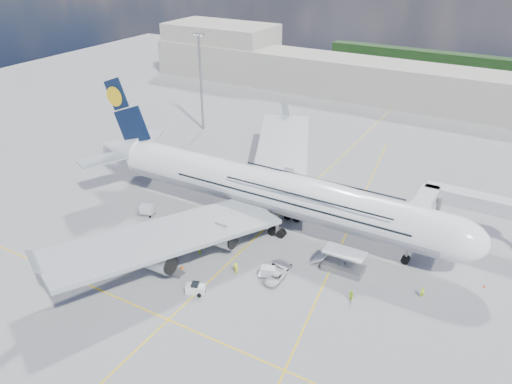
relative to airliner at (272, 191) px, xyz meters
The scene contains 31 objects.
ground 12.13m from the airliner, 91.49° to the right, with size 300.00×300.00×0.00m, color gray.
taxi_line_main 12.13m from the airliner, 91.49° to the right, with size 0.25×220.00×0.01m, color yellow.
taxi_line_cross 30.78m from the airliner, 90.50° to the right, with size 120.00×0.25×0.01m, color yellow.
taxi_line_diag 15.36m from the airliner, ahead, with size 0.25×100.00×0.01m, color yellow.
airliner is the anchor object (origin of this frame).
jet_bridge 31.50m from the airliner, 20.31° to the left, with size 18.80×12.10×8.50m.
cargo_loader 18.87m from the airliner, 23.23° to the right, with size 8.53×3.20×3.67m.
light_mast 53.72m from the airliner, 139.00° to the left, with size 3.00×0.70×25.50m.
terminal 85.00m from the airliner, 90.18° to the left, with size 180.00×16.00×12.00m, color #B2AD9E.
hangar 114.20m from the airliner, 127.98° to the left, with size 40.00×22.00×18.00m, color #B2AD9E.
dolly_row_a 22.50m from the airliner, 142.29° to the right, with size 3.06×1.84×0.43m.
dolly_row_b 24.69m from the airliner, 158.03° to the right, with size 3.54×2.61×2.01m.
dolly_row_c 23.01m from the airliner, 106.47° to the right, with size 3.58×2.18×0.50m.
dolly_back 22.86m from the airliner, 130.97° to the right, with size 3.17×2.21×0.42m.
dolly_nose_far 14.86m from the airliner, 54.60° to the right, with size 3.59×2.70×0.47m.
dolly_nose_near 17.22m from the airliner, 63.81° to the right, with size 3.25×2.35×1.85m.
baggage_tug 24.10m from the airliner, 90.95° to the right, with size 3.19×2.33×1.81m.
catering_truck_inner 15.52m from the airliner, 109.41° to the left, with size 7.43×3.79×4.24m.
catering_truck_outer 40.62m from the airliner, 116.68° to the left, with size 6.44×3.27×3.67m.
service_van 18.27m from the airliner, 59.91° to the right, with size 2.04×4.41×1.23m, color white.
crew_nose 30.74m from the airliner, 14.25° to the right, with size 0.64×0.42×1.75m, color #C7FF1A.
crew_loader 25.15m from the airliner, 33.57° to the right, with size 0.87×0.68×1.80m, color #B2F619.
crew_wing 16.77m from the airliner, 112.17° to the right, with size 1.16×0.48×1.97m, color #CAF81A.
crew_van 19.53m from the airliner, 13.08° to the right, with size 0.88×0.57×1.79m, color #E7FD1A.
crew_tug 17.38m from the airliner, 82.22° to the right, with size 1.25×0.72×1.94m, color #E1F019.
cone_nose 37.46m from the airliner, ahead, with size 0.39×0.39×0.49m.
cone_wing_left_inner 11.52m from the airliner, 114.95° to the left, with size 0.42×0.42×0.54m.
cone_wing_left_outer 29.06m from the airliner, 109.56° to the left, with size 0.44×0.44×0.56m.
cone_wing_right_inner 21.40m from the airliner, 106.86° to the right, with size 0.47×0.47×0.60m.
cone_wing_right_outer 23.85m from the airliner, 129.17° to the right, with size 0.48×0.48×0.61m.
cone_tail 31.20m from the airliner, behind, with size 0.42×0.42×0.53m.
Camera 1 is at (37.23, -60.15, 47.96)m, focal length 35.00 mm.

